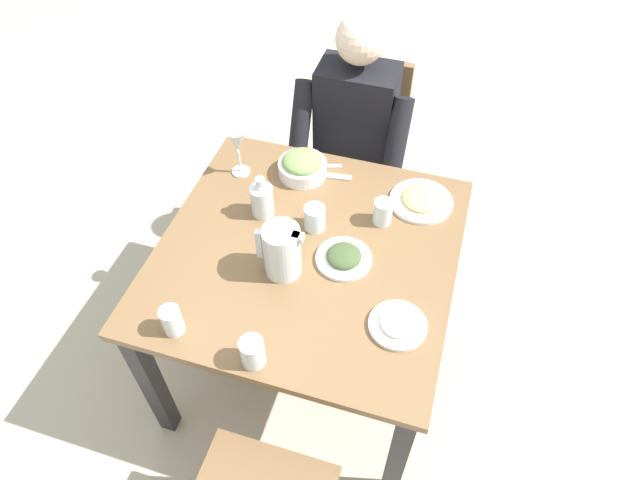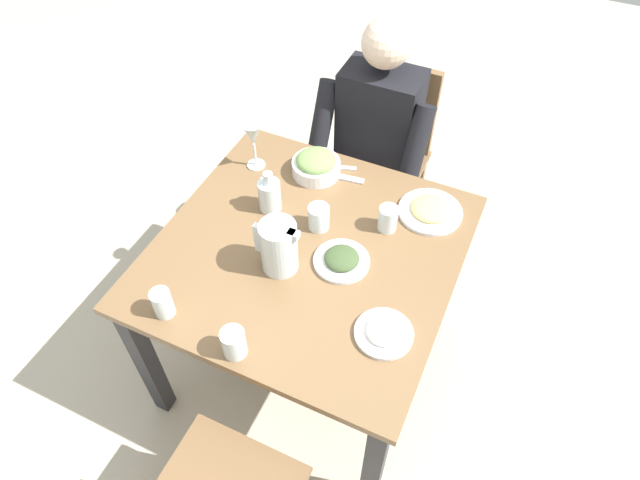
{
  "view_description": "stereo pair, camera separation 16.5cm",
  "coord_description": "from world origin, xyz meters",
  "px_view_note": "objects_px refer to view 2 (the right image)",
  "views": [
    {
      "loc": [
        -0.39,
        1.14,
        2.16
      ],
      "look_at": [
        -0.04,
        -0.02,
        0.77
      ],
      "focal_mm": 31.18,
      "sensor_mm": 36.0,
      "label": 1
    },
    {
      "loc": [
        -0.55,
        1.08,
        2.16
      ],
      "look_at": [
        -0.04,
        -0.02,
        0.77
      ],
      "focal_mm": 31.18,
      "sensor_mm": 36.0,
      "label": 2
    }
  ],
  "objects_px": {
    "water_pitcher": "(279,247)",
    "plate_fries": "(430,210)",
    "salad_bowl": "(316,165)",
    "water_glass_by_pitcher": "(388,218)",
    "plate_dolmas": "(342,260)",
    "oil_carafe": "(270,196)",
    "water_glass_far_right": "(234,343)",
    "diner_near": "(369,150)",
    "water_glass_center": "(162,303)",
    "water_glass_near_left": "(319,217)",
    "dining_table": "(307,268)",
    "wine_glass": "(253,136)",
    "chair_near": "(384,149)",
    "plate_yoghurt": "(384,332)"
  },
  "relations": [
    {
      "from": "diner_near",
      "to": "plate_dolmas",
      "type": "height_order",
      "value": "diner_near"
    },
    {
      "from": "diner_near",
      "to": "water_glass_far_right",
      "type": "xyz_separation_m",
      "value": [
        -0.0,
        1.09,
        0.12
      ]
    },
    {
      "from": "plate_fries",
      "to": "water_glass_near_left",
      "type": "xyz_separation_m",
      "value": [
        0.33,
        0.22,
        0.03
      ]
    },
    {
      "from": "plate_dolmas",
      "to": "plate_fries",
      "type": "xyz_separation_m",
      "value": [
        -0.2,
        -0.34,
        -0.0
      ]
    },
    {
      "from": "plate_fries",
      "to": "water_glass_by_pitcher",
      "type": "distance_m",
      "value": 0.18
    },
    {
      "from": "plate_yoghurt",
      "to": "water_glass_near_left",
      "type": "height_order",
      "value": "water_glass_near_left"
    },
    {
      "from": "plate_fries",
      "to": "water_glass_by_pitcher",
      "type": "bearing_deg",
      "value": 48.52
    },
    {
      "from": "diner_near",
      "to": "water_glass_far_right",
      "type": "relative_size",
      "value": 12.17
    },
    {
      "from": "water_glass_center",
      "to": "plate_yoghurt",
      "type": "bearing_deg",
      "value": -162.18
    },
    {
      "from": "diner_near",
      "to": "chair_near",
      "type": "bearing_deg",
      "value": -90.0
    },
    {
      "from": "chair_near",
      "to": "water_glass_by_pitcher",
      "type": "relative_size",
      "value": 9.45
    },
    {
      "from": "salad_bowl",
      "to": "water_glass_by_pitcher",
      "type": "distance_m",
      "value": 0.38
    },
    {
      "from": "plate_fries",
      "to": "oil_carafe",
      "type": "height_order",
      "value": "oil_carafe"
    },
    {
      "from": "salad_bowl",
      "to": "oil_carafe",
      "type": "bearing_deg",
      "value": 73.35
    },
    {
      "from": "salad_bowl",
      "to": "water_glass_center",
      "type": "relative_size",
      "value": 1.86
    },
    {
      "from": "diner_near",
      "to": "water_glass_center",
      "type": "height_order",
      "value": "diner_near"
    },
    {
      "from": "salad_bowl",
      "to": "water_glass_near_left",
      "type": "relative_size",
      "value": 1.99
    },
    {
      "from": "salad_bowl",
      "to": "plate_yoghurt",
      "type": "bearing_deg",
      "value": 130.72
    },
    {
      "from": "diner_near",
      "to": "plate_fries",
      "type": "distance_m",
      "value": 0.48
    },
    {
      "from": "water_pitcher",
      "to": "plate_fries",
      "type": "height_order",
      "value": "water_pitcher"
    },
    {
      "from": "oil_carafe",
      "to": "wine_glass",
      "type": "bearing_deg",
      "value": -48.28
    },
    {
      "from": "water_glass_far_right",
      "to": "dining_table",
      "type": "bearing_deg",
      "value": -92.5
    },
    {
      "from": "dining_table",
      "to": "water_glass_near_left",
      "type": "distance_m",
      "value": 0.19
    },
    {
      "from": "diner_near",
      "to": "plate_fries",
      "type": "xyz_separation_m",
      "value": [
        -0.35,
        0.31,
        0.08
      ]
    },
    {
      "from": "dining_table",
      "to": "water_pitcher",
      "type": "height_order",
      "value": "water_pitcher"
    },
    {
      "from": "dining_table",
      "to": "salad_bowl",
      "type": "bearing_deg",
      "value": -69.72
    },
    {
      "from": "diner_near",
      "to": "water_pitcher",
      "type": "distance_m",
      "value": 0.77
    },
    {
      "from": "water_glass_near_left",
      "to": "water_glass_far_right",
      "type": "relative_size",
      "value": 0.94
    },
    {
      "from": "chair_near",
      "to": "plate_fries",
      "type": "height_order",
      "value": "chair_near"
    },
    {
      "from": "diner_near",
      "to": "water_glass_far_right",
      "type": "bearing_deg",
      "value": 90.11
    },
    {
      "from": "plate_fries",
      "to": "water_glass_center",
      "type": "bearing_deg",
      "value": 50.64
    },
    {
      "from": "plate_dolmas",
      "to": "oil_carafe",
      "type": "distance_m",
      "value": 0.36
    },
    {
      "from": "plate_fries",
      "to": "oil_carafe",
      "type": "bearing_deg",
      "value": 21.99
    },
    {
      "from": "salad_bowl",
      "to": "oil_carafe",
      "type": "distance_m",
      "value": 0.25
    },
    {
      "from": "water_glass_near_left",
      "to": "wine_glass",
      "type": "bearing_deg",
      "value": -28.0
    },
    {
      "from": "plate_dolmas",
      "to": "plate_yoghurt",
      "type": "distance_m",
      "value": 0.3
    },
    {
      "from": "plate_dolmas",
      "to": "oil_carafe",
      "type": "height_order",
      "value": "oil_carafe"
    },
    {
      "from": "water_glass_near_left",
      "to": "oil_carafe",
      "type": "distance_m",
      "value": 0.2
    },
    {
      "from": "plate_dolmas",
      "to": "water_glass_center",
      "type": "distance_m",
      "value": 0.58
    },
    {
      "from": "water_pitcher",
      "to": "salad_bowl",
      "type": "bearing_deg",
      "value": -79.7
    },
    {
      "from": "chair_near",
      "to": "water_glass_near_left",
      "type": "bearing_deg",
      "value": 91.15
    },
    {
      "from": "chair_near",
      "to": "plate_fries",
      "type": "bearing_deg",
      "value": 124.05
    },
    {
      "from": "plate_fries",
      "to": "water_glass_far_right",
      "type": "distance_m",
      "value": 0.85
    },
    {
      "from": "plate_fries",
      "to": "water_glass_near_left",
      "type": "relative_size",
      "value": 2.48
    },
    {
      "from": "water_glass_by_pitcher",
      "to": "wine_glass",
      "type": "xyz_separation_m",
      "value": [
        0.57,
        -0.1,
        0.09
      ]
    },
    {
      "from": "dining_table",
      "to": "water_glass_near_left",
      "type": "bearing_deg",
      "value": -86.67
    },
    {
      "from": "dining_table",
      "to": "plate_dolmas",
      "type": "height_order",
      "value": "plate_dolmas"
    },
    {
      "from": "water_glass_near_left",
      "to": "wine_glass",
      "type": "relative_size",
      "value": 0.47
    },
    {
      "from": "dining_table",
      "to": "plate_fries",
      "type": "height_order",
      "value": "plate_fries"
    },
    {
      "from": "oil_carafe",
      "to": "plate_dolmas",
      "type": "bearing_deg",
      "value": 159.18
    }
  ]
}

